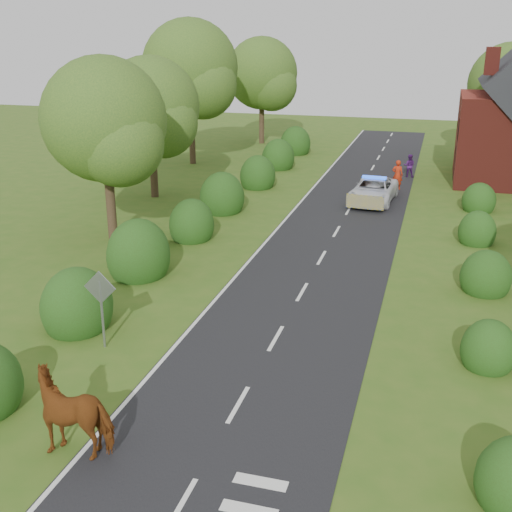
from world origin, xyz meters
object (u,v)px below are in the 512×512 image
(road_sign, at_px, (101,298))
(pedestrian_purple, at_px, (409,166))
(police_van, at_px, (373,191))
(cow, at_px, (77,415))
(pedestrian_red, at_px, (397,175))

(road_sign, bearing_deg, pedestrian_purple, 74.58)
(police_van, bearing_deg, pedestrian_purple, 82.36)
(road_sign, height_order, police_van, road_sign)
(cow, xyz_separation_m, pedestrian_red, (5.23, 28.49, 0.08))
(pedestrian_red, bearing_deg, police_van, 77.24)
(police_van, height_order, pedestrian_purple, pedestrian_purple)
(cow, height_order, pedestrian_purple, cow)
(police_van, xyz_separation_m, pedestrian_purple, (1.55, 7.41, 0.08))
(road_sign, bearing_deg, police_van, 73.29)
(police_van, bearing_deg, pedestrian_red, 77.54)
(cow, height_order, police_van, cow)
(cow, bearing_deg, pedestrian_purple, 162.44)
(road_sign, bearing_deg, cow, -67.93)
(cow, xyz_separation_m, police_van, (4.17, 24.95, -0.16))
(pedestrian_purple, bearing_deg, cow, 81.67)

